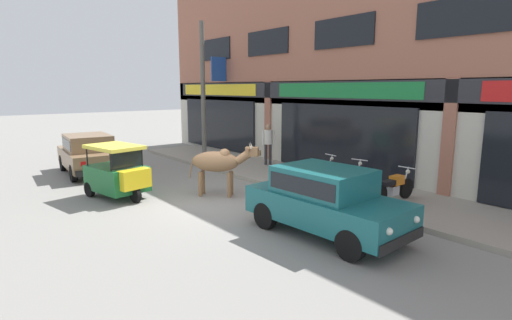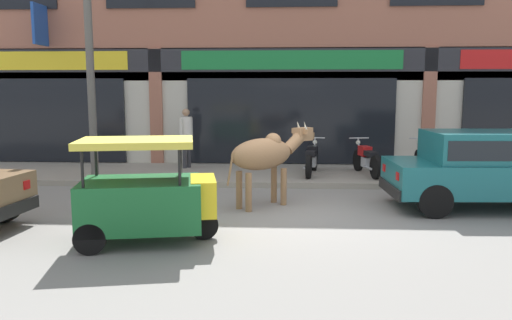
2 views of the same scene
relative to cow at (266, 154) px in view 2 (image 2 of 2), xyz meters
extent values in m
plane|color=gray|center=(0.54, -0.44, -1.01)|extent=(90.00, 90.00, 0.00)
cube|color=gray|center=(0.54, 3.26, -0.94)|extent=(19.00, 2.99, 0.13)
cube|color=beige|center=(0.54, 5.03, 0.69)|extent=(23.00, 0.55, 3.40)
cube|color=#28282D|center=(0.54, 4.71, 2.04)|extent=(22.08, 0.08, 0.64)
cube|color=black|center=(-7.13, 4.70, 0.34)|extent=(5.83, 0.10, 2.40)
cube|color=yellow|center=(-7.13, 4.68, 2.04)|extent=(6.13, 0.05, 0.52)
cube|color=#9E604C|center=(-3.30, 4.73, 0.69)|extent=(0.36, 0.12, 3.40)
cube|color=black|center=(0.54, 4.70, 0.34)|extent=(5.83, 0.10, 2.40)
cube|color=#197A38|center=(0.54, 4.68, 2.04)|extent=(6.13, 0.05, 0.52)
cube|color=#9E604C|center=(4.37, 4.73, 0.69)|extent=(0.36, 0.12, 3.40)
cube|color=#1E479E|center=(-6.36, 4.30, 2.99)|extent=(0.08, 0.80, 1.10)
ellipsoid|color=#936B47|center=(-0.07, -0.07, 0.01)|extent=(1.39, 1.33, 0.60)
sphere|color=#936B47|center=(0.13, 0.12, 0.24)|extent=(0.32, 0.32, 0.32)
cylinder|color=#936B47|center=(0.15, 0.33, -0.65)|extent=(0.12, 0.12, 0.72)
cylinder|color=#936B47|center=(0.34, 0.12, -0.65)|extent=(0.12, 0.12, 0.72)
cylinder|color=#936B47|center=(-0.49, -0.25, -0.65)|extent=(0.12, 0.12, 0.72)
cylinder|color=#936B47|center=(-0.30, -0.46, -0.65)|extent=(0.12, 0.12, 0.72)
cylinder|color=#936B47|center=(0.53, 0.48, 0.16)|extent=(0.51, 0.49, 0.43)
cube|color=#936B47|center=(0.73, 0.66, 0.33)|extent=(0.41, 0.40, 0.26)
cube|color=brown|center=(0.86, 0.78, 0.29)|extent=(0.21, 0.21, 0.14)
cone|color=beige|center=(0.63, 0.71, 0.51)|extent=(0.12, 0.12, 0.19)
cone|color=beige|center=(0.76, 0.56, 0.51)|extent=(0.12, 0.12, 0.19)
cube|color=#936B47|center=(0.56, 0.72, 0.39)|extent=(0.12, 0.13, 0.10)
cube|color=#936B47|center=(0.77, 0.49, 0.39)|extent=(0.12, 0.13, 0.10)
cylinder|color=#936B47|center=(-0.62, -0.56, -0.21)|extent=(0.15, 0.14, 0.60)
cylinder|color=black|center=(-4.40, -1.42, -0.71)|extent=(0.61, 0.24, 0.60)
cube|color=black|center=(-3.89, -2.19, -0.63)|extent=(0.26, 1.52, 0.20)
cube|color=red|center=(-3.82, -1.70, -0.31)|extent=(0.05, 0.16, 0.14)
cylinder|color=black|center=(2.93, 0.69, -0.71)|extent=(0.61, 0.20, 0.60)
cylinder|color=black|center=(2.98, -0.75, -0.71)|extent=(0.61, 0.20, 0.60)
cube|color=#196066|center=(4.10, 0.01, -0.41)|extent=(3.56, 1.74, 0.60)
cube|color=#196066|center=(4.00, 0.01, 0.17)|extent=(1.95, 1.51, 0.56)
cube|color=black|center=(4.00, 0.01, 0.17)|extent=(1.80, 1.53, 0.35)
cube|color=black|center=(2.37, -0.06, -0.63)|extent=(0.18, 1.52, 0.20)
cube|color=red|center=(2.33, 0.44, -0.31)|extent=(0.04, 0.16, 0.14)
cube|color=red|center=(2.37, -0.55, -0.31)|extent=(0.04, 0.16, 0.14)
cylinder|color=black|center=(-0.86, -2.21, -0.79)|extent=(0.45, 0.20, 0.44)
cylinder|color=black|center=(-2.48, -1.98, -0.79)|extent=(0.45, 0.20, 0.44)
cylinder|color=black|center=(-2.28, -3.01, -0.79)|extent=(0.45, 0.20, 0.44)
cube|color=#19602D|center=(-1.74, -2.38, -0.44)|extent=(1.90, 1.46, 0.70)
cube|color=yellow|center=(-0.86, -2.21, -0.34)|extent=(0.51, 0.92, 0.52)
cylinder|color=black|center=(-1.27, -1.78, 0.19)|extent=(0.04, 0.04, 0.55)
cylinder|color=black|center=(-1.09, -2.75, 0.19)|extent=(0.04, 0.04, 0.55)
cylinder|color=black|center=(-2.53, -2.02, 0.19)|extent=(0.04, 0.04, 0.55)
cylinder|color=black|center=(-2.35, -2.99, 0.19)|extent=(0.04, 0.04, 0.55)
cube|color=#DBCC42|center=(-1.79, -2.38, 0.46)|extent=(1.79, 1.38, 0.10)
cube|color=black|center=(-1.18, -2.27, 0.18)|extent=(0.20, 0.92, 0.50)
cylinder|color=black|center=(1.16, 3.60, -0.59)|extent=(0.19, 0.57, 0.56)
cylinder|color=black|center=(0.95, 2.36, -0.59)|extent=(0.19, 0.57, 0.56)
cube|color=#B2B5BA|center=(1.05, 2.96, -0.55)|extent=(0.25, 0.35, 0.24)
cube|color=black|center=(1.08, 3.12, -0.29)|extent=(0.30, 0.44, 0.24)
cube|color=black|center=(1.01, 2.72, -0.31)|extent=(0.31, 0.55, 0.12)
cylinder|color=#B2B5BA|center=(1.15, 3.54, -0.29)|extent=(0.09, 0.27, 0.59)
cylinder|color=#B2B5BA|center=(1.16, 3.58, -0.01)|extent=(0.52, 0.12, 0.03)
sphere|color=silver|center=(1.17, 3.64, -0.13)|extent=(0.12, 0.12, 0.12)
cylinder|color=#B2B5BA|center=(0.88, 2.63, -0.63)|extent=(0.14, 0.48, 0.06)
cylinder|color=black|center=(2.29, 3.59, -0.59)|extent=(0.20, 0.57, 0.56)
cylinder|color=black|center=(2.52, 2.36, -0.59)|extent=(0.20, 0.57, 0.56)
cube|color=#B2B5BA|center=(2.41, 2.95, -0.55)|extent=(0.26, 0.35, 0.24)
cube|color=red|center=(2.38, 3.11, -0.29)|extent=(0.31, 0.44, 0.24)
cube|color=black|center=(2.45, 2.72, -0.31)|extent=(0.31, 0.55, 0.12)
cylinder|color=#B2B5BA|center=(2.30, 3.53, -0.29)|extent=(0.09, 0.27, 0.59)
cylinder|color=#B2B5BA|center=(2.30, 3.57, -0.01)|extent=(0.52, 0.13, 0.03)
sphere|color=silver|center=(2.28, 3.63, -0.13)|extent=(0.12, 0.12, 0.12)
cylinder|color=#B2B5BA|center=(2.37, 2.58, -0.63)|extent=(0.15, 0.48, 0.06)
cylinder|color=black|center=(3.85, 3.60, -0.59)|extent=(0.10, 0.56, 0.56)
cylinder|color=black|center=(3.85, 2.35, -0.59)|extent=(0.10, 0.56, 0.56)
cube|color=#B2B5BA|center=(3.85, 2.96, -0.55)|extent=(0.20, 0.32, 0.24)
cube|color=orange|center=(3.85, 3.12, -0.29)|extent=(0.24, 0.40, 0.24)
cube|color=black|center=(3.85, 2.72, -0.31)|extent=(0.22, 0.52, 0.12)
cylinder|color=#B2B5BA|center=(3.85, 3.54, -0.29)|extent=(0.04, 0.27, 0.59)
cylinder|color=#B2B5BA|center=(3.85, 3.58, -0.01)|extent=(0.52, 0.03, 0.03)
sphere|color=silver|center=(3.85, 3.64, -0.13)|extent=(0.12, 0.12, 0.12)
cylinder|color=#B2B5BA|center=(3.74, 2.60, -0.63)|extent=(0.06, 0.48, 0.06)
cylinder|color=#2D2D33|center=(-2.32, 3.77, -0.46)|extent=(0.11, 0.11, 0.82)
cylinder|color=#2D2D33|center=(-2.23, 3.93, -0.46)|extent=(0.11, 0.11, 0.82)
cylinder|color=silver|center=(-2.27, 3.85, 0.23)|extent=(0.32, 0.32, 0.56)
cylinder|color=silver|center=(-2.37, 3.67, 0.20)|extent=(0.08, 0.08, 0.56)
cylinder|color=silver|center=(-2.17, 4.04, 0.20)|extent=(0.08, 0.08, 0.56)
sphere|color=tan|center=(-2.27, 3.85, 0.63)|extent=(0.20, 0.20, 0.20)
cylinder|color=#595651|center=(-4.13, 2.06, 1.89)|extent=(0.18, 0.18, 5.53)
camera|label=1|loc=(9.54, -6.34, 2.12)|focal=28.00mm
camera|label=2|loc=(0.31, -9.41, 1.21)|focal=35.00mm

